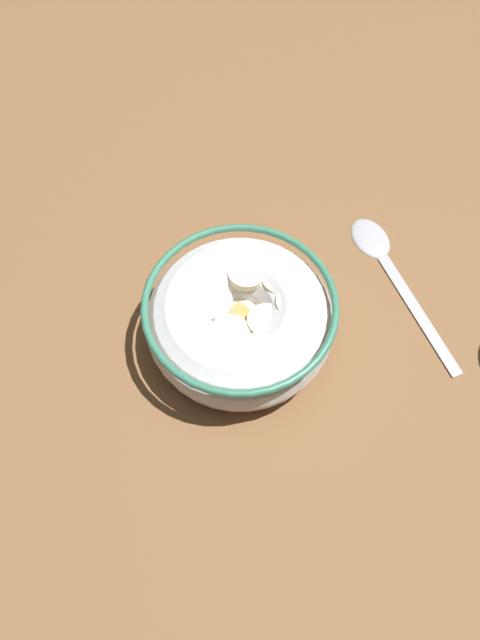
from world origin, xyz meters
TOP-DOWN VIEW (x-y plane):
  - ground_plane at (0.00, 0.00)cm, footprint 134.72×134.72cm
  - cereal_bowl at (0.01, -0.02)cm, footprint 15.32×15.32cm
  - spoon at (6.73, -13.82)cm, footprint 17.32×6.93cm

SIDE VIEW (x-z plane):
  - ground_plane at x=0.00cm, z-range -2.00..0.00cm
  - spoon at x=6.73cm, z-range -0.06..0.74cm
  - cereal_bowl at x=0.01cm, z-range 0.24..6.06cm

